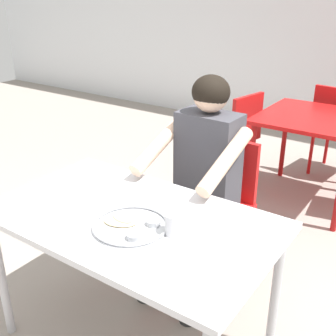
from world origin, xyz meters
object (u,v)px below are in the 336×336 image
chair_foreground (217,196)px  chair_red_left (235,132)px  thali_tray (131,225)px  table_background_red (313,127)px  diner_foreground (200,170)px  drinking_cup (174,223)px  table_foreground (132,230)px

chair_foreground → chair_red_left: 1.29m
thali_tray → chair_foreground: chair_foreground is taller
table_background_red → diner_foreground: bearing=-97.5°
drinking_cup → table_background_red: 2.05m
table_foreground → table_background_red: (0.19, 2.03, -0.02)m
drinking_cup → diner_foreground: (-0.24, 0.60, -0.04)m
table_foreground → chair_red_left: size_ratio=1.54×
table_foreground → diner_foreground: (0.00, 0.59, 0.08)m
table_background_red → chair_red_left: size_ratio=1.02×
diner_foreground → chair_red_left: size_ratio=1.50×
table_foreground → table_background_red: same height
table_foreground → diner_foreground: size_ratio=1.03×
table_foreground → drinking_cup: size_ratio=13.61×
thali_tray → diner_foreground: size_ratio=0.26×
thali_tray → drinking_cup: drinking_cup is taller
chair_foreground → table_background_red: chair_foreground is taller
table_foreground → thali_tray: size_ratio=3.97×
thali_tray → table_foreground: bearing=129.0°
chair_red_left → table_foreground: bearing=-76.8°
chair_foreground → diner_foreground: bearing=-91.0°
thali_tray → chair_red_left: (-0.53, 2.08, -0.26)m
chair_foreground → chair_red_left: (-0.47, 1.20, -0.01)m
table_background_red → table_foreground: bearing=-95.4°
table_background_red → chair_red_left: 0.68m
chair_foreground → diner_foreground: size_ratio=0.67×
table_background_red → chair_red_left: bearing=-177.2°
thali_tray → drinking_cup: bearing=19.1°
thali_tray → chair_foreground: size_ratio=0.39×
chair_foreground → chair_red_left: chair_foreground is taller
table_foreground → drinking_cup: (0.24, -0.01, 0.12)m
chair_red_left → table_background_red: bearing=2.8°
thali_tray → diner_foreground: diner_foreground is taller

